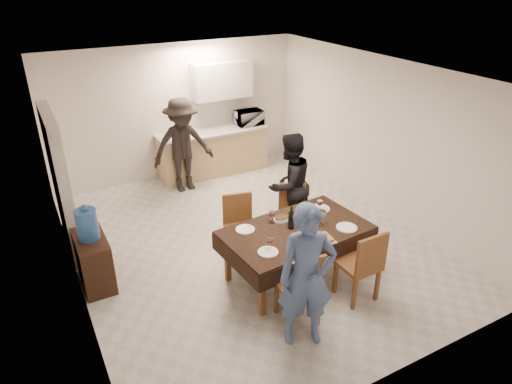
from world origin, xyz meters
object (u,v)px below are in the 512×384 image
console (94,261)px  water_pitcher (321,218)px  dining_table (296,231)px  wine_bottle (291,217)px  person_far (289,185)px  person_kitchen (183,145)px  microwave (249,118)px  water_jug (87,225)px  savoury_tart (319,239)px  person_near (307,277)px

console → water_pitcher: 3.06m
dining_table → wine_bottle: size_ratio=6.05×
console → person_far: 3.02m
console → person_far: bearing=-1.3°
person_kitchen → water_pitcher: bearing=-78.1°
wine_bottle → microwave: size_ratio=0.61×
water_jug → water_pitcher: bearing=-22.8°
microwave → person_far: bearing=75.2°
dining_table → person_far: person_far is taller
person_far → water_pitcher: bearing=66.0°
water_jug → water_pitcher: (2.79, -1.17, -0.07)m
dining_table → microwave: (1.26, 3.75, 0.35)m
dining_table → savoury_tart: 0.40m
water_jug → microwave: size_ratio=0.76×
water_jug → savoury_tart: size_ratio=1.12×
console → microwave: (3.70, 2.63, 0.70)m
savoury_tart → dining_table: bearing=104.7°
wine_bottle → person_far: bearing=59.0°
savoury_tart → person_far: size_ratio=0.22×
water_pitcher → microwave: 3.91m
person_far → person_kitchen: (-0.90, 2.25, 0.06)m
water_pitcher → person_kitchen: size_ratio=0.11×
console → person_far: size_ratio=0.46×
person_near → person_kitchen: (0.20, 4.35, 0.03)m
wine_bottle → microwave: bearing=70.4°
person_kitchen → person_near: bearing=-92.6°
console → person_kitchen: bearing=46.3°
console → water_jug: size_ratio=1.87×
console → person_kitchen: person_kitchen is taller
wine_bottle → savoury_tart: size_ratio=0.90×
person_far → person_kitchen: size_ratio=0.93×
wine_bottle → water_jug: bearing=155.9°
savoury_tart → person_kitchen: (-0.45, 3.68, 0.12)m
savoury_tart → microwave: bearing=74.2°
person_near → water_jug: bearing=152.3°
microwave → person_far: size_ratio=0.33×
console → person_near: person_near is taller
microwave → water_pitcher: bearing=76.5°
wine_bottle → savoury_tart: 0.48m
water_jug → wine_bottle: size_ratio=1.25×
savoury_tart → person_kitchen: size_ratio=0.21×
console → microwave: microwave is taller
water_pitcher → console: bearing=157.2°
water_jug → microwave: (3.70, 2.63, 0.14)m
dining_table → savoury_tart: savoury_tart is taller
water_pitcher → savoury_tart: bearing=-127.1°
dining_table → microwave: bearing=66.5°
wine_bottle → water_pitcher: wine_bottle is taller
wine_bottle → microwave: microwave is taller
wine_bottle → person_near: 1.21m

